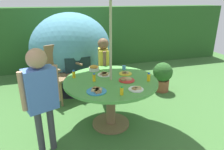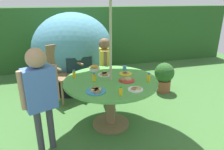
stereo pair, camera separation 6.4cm
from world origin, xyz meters
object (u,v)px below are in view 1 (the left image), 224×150
object	(u,v)px
child_in_blue_shirt	(40,90)
juice_bottle_far_right	(122,91)
snack_bowl	(94,68)
plate_mid_right	(97,91)
wooden_chair	(62,69)
dome_tent	(71,49)
potted_plant	(163,75)
juice_bottle_far_left	(149,77)
plate_center_back	(136,89)
juice_bottle_near_left	(74,74)
plate_mid_left	(125,73)
garden_table	(111,89)
juice_bottle_near_right	(94,77)
plate_center_front	(104,74)
cup_near	(124,68)
child_in_yellow_shirt	(103,61)

from	to	relation	value
child_in_blue_shirt	juice_bottle_far_right	world-z (taller)	child_in_blue_shirt
snack_bowl	plate_mid_right	xyz separation A→B (m)	(-0.14, -0.81, -0.03)
wooden_chair	child_in_blue_shirt	xyz separation A→B (m)	(-0.33, -1.55, 0.28)
dome_tent	potted_plant	distance (m)	2.09
child_in_blue_shirt	juice_bottle_far_right	size ratio (longest dim) A/B	12.18
snack_bowl	juice_bottle_far_left	world-z (taller)	juice_bottle_far_left
plate_center_back	juice_bottle_far_left	xyz separation A→B (m)	(0.29, 0.23, 0.05)
plate_mid_right	juice_bottle_near_left	world-z (taller)	juice_bottle_near_left
plate_mid_right	plate_mid_left	distance (m)	0.77
garden_table	juice_bottle_near_right	bearing A→B (deg)	174.42
plate_center_back	juice_bottle_near_left	world-z (taller)	juice_bottle_near_left
plate_center_front	plate_mid_left	size ratio (longest dim) A/B	1.08
potted_plant	plate_center_front	distance (m)	1.63
garden_table	potted_plant	bearing A→B (deg)	32.59
dome_tent	plate_center_front	xyz separation A→B (m)	(0.31, -1.73, -0.03)
dome_tent	juice_bottle_near_right	distance (m)	1.93
garden_table	wooden_chair	bearing A→B (deg)	117.39
wooden_chair	dome_tent	xyz separation A→B (m)	(0.28, 0.74, 0.20)
plate_center_back	plate_mid_left	xyz separation A→B (m)	(0.07, 0.60, 0.00)
garden_table	child_in_blue_shirt	xyz separation A→B (m)	(-0.96, -0.34, 0.27)
child_in_blue_shirt	plate_mid_left	distance (m)	1.36
plate_mid_left	juice_bottle_far_right	distance (m)	0.75
potted_plant	juice_bottle_near_left	world-z (taller)	juice_bottle_near_left
snack_bowl	child_in_blue_shirt	bearing A→B (deg)	-134.62
wooden_chair	plate_mid_right	world-z (taller)	wooden_chair
dome_tent	cup_near	xyz separation A→B (m)	(0.69, -1.58, -0.00)
snack_bowl	plate_center_front	distance (m)	0.28
snack_bowl	plate_mid_left	bearing A→B (deg)	-34.90
wooden_chair	juice_bottle_near_right	distance (m)	1.27
plate_mid_right	juice_bottle_near_right	size ratio (longest dim) A/B	2.11
juice_bottle_near_left	juice_bottle_far_right	size ratio (longest dim) A/B	1.06
dome_tent	juice_bottle_near_right	world-z (taller)	dome_tent
cup_near	plate_mid_left	bearing A→B (deg)	-103.36
juice_bottle_far_left	juice_bottle_far_right	xyz separation A→B (m)	(-0.52, -0.32, -0.01)
juice_bottle_near_right	juice_bottle_far_right	bearing A→B (deg)	-66.79
dome_tent	juice_bottle_near_right	xyz separation A→B (m)	(0.11, -1.93, 0.02)
garden_table	cup_near	world-z (taller)	cup_near
garden_table	juice_bottle_near_left	distance (m)	0.60
plate_center_front	juice_bottle_near_left	bearing A→B (deg)	176.99
child_in_yellow_shirt	plate_mid_right	size ratio (longest dim) A/B	4.64
plate_mid_left	juice_bottle_far_left	size ratio (longest dim) A/B	1.61
garden_table	plate_mid_right	distance (m)	0.47
garden_table	potted_plant	distance (m)	1.68
child_in_blue_shirt	juice_bottle_near_right	distance (m)	0.81
juice_bottle_near_right	juice_bottle_far_right	xyz separation A→B (m)	(0.23, -0.54, -0.01)
plate_mid_right	juice_bottle_far_left	xyz separation A→B (m)	(0.80, 0.14, 0.05)
cup_near	juice_bottle_near_left	bearing A→B (deg)	-171.33
plate_mid_right	potted_plant	bearing A→B (deg)	36.06
wooden_chair	juice_bottle_near_left	size ratio (longest dim) A/B	8.92
dome_tent	child_in_blue_shirt	size ratio (longest dim) A/B	1.40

